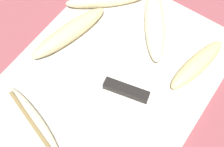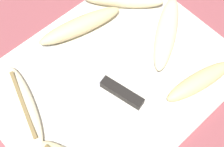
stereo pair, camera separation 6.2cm
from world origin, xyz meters
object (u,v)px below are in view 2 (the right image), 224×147
at_px(knife, 109,85).
at_px(banana_mellow_near, 80,26).
at_px(banana_bright_far, 24,106).
at_px(banana_cream_curved, 123,0).
at_px(banana_golden_short, 199,81).
at_px(banana_pale_long, 166,32).

xyz_separation_m(knife, banana_mellow_near, (0.04, 0.14, 0.01)).
height_order(banana_bright_far, banana_mellow_near, banana_mellow_near).
bearing_deg(banana_bright_far, banana_cream_curved, 10.19).
xyz_separation_m(banana_mellow_near, banana_cream_curved, (0.12, -0.01, -0.00)).
bearing_deg(banana_mellow_near, banana_cream_curved, -5.34).
height_order(banana_golden_short, banana_cream_curved, banana_cream_curved).
relative_size(knife, banana_cream_curved, 1.60).
relative_size(banana_mellow_near, banana_cream_curved, 1.26).
height_order(banana_golden_short, banana_mellow_near, banana_mellow_near).
height_order(knife, banana_golden_short, banana_golden_short).
xyz_separation_m(banana_bright_far, banana_mellow_near, (0.19, 0.07, 0.01)).
relative_size(banana_golden_short, banana_mellow_near, 0.81).
distance_m(banana_golden_short, banana_cream_curved, 0.25).
bearing_deg(banana_cream_curved, knife, -140.75).
bearing_deg(banana_bright_far, knife, -27.18).
xyz_separation_m(knife, banana_golden_short, (0.13, -0.11, 0.01)).
bearing_deg(banana_pale_long, banana_golden_short, -106.99).
height_order(knife, banana_bright_far, banana_bright_far).
bearing_deg(banana_pale_long, banana_mellow_near, 132.72).
distance_m(banana_bright_far, banana_cream_curved, 0.31).
distance_m(banana_pale_long, banana_mellow_near, 0.18).
height_order(knife, banana_pale_long, banana_pale_long).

